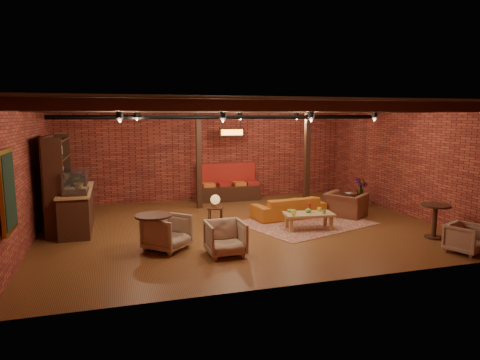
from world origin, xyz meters
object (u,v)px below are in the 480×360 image
object	(u,v)px
sofa	(289,207)
armchair_right	(346,201)
side_table_lamp	(215,202)
plant_tall	(362,164)
armchair_a	(167,231)
armchair_far	(465,237)
side_table_book	(347,195)
round_table_left	(154,227)
coffee_table	(308,215)
round_table_right	(435,216)
armchair_b	(225,236)

from	to	relation	value
sofa	armchair_right	distance (m)	1.68
side_table_lamp	plant_tall	xyz separation A→B (m)	(5.00, 0.96, 0.75)
sofa	plant_tall	distance (m)	3.12
armchair_a	armchair_far	xyz separation A→B (m)	(6.05, -2.01, -0.08)
side_table_book	plant_tall	size ratio (longest dim) A/B	0.20
side_table_lamp	plant_tall	size ratio (longest dim) A/B	0.30
round_table_left	side_table_book	bearing A→B (deg)	22.10
sofa	coffee_table	size ratio (longest dim) A/B	1.57
coffee_table	armchair_far	world-z (taller)	armchair_far
armchair_a	plant_tall	xyz separation A→B (m)	(6.51, 2.76, 0.95)
armchair_a	round_table_right	size ratio (longest dim) A/B	1.03
armchair_far	plant_tall	bearing A→B (deg)	61.70
round_table_right	plant_tall	world-z (taller)	plant_tall
armchair_far	side_table_book	bearing A→B (deg)	70.58
sofa	coffee_table	xyz separation A→B (m)	(-0.02, -1.30, 0.08)
side_table_lamp	round_table_left	size ratio (longest dim) A/B	1.00
armchair_a	armchair_far	world-z (taller)	armchair_a
coffee_table	armchair_right	world-z (taller)	armchair_right
side_table_lamp	armchair_right	bearing A→B (deg)	-2.33
armchair_b	armchair_a	bearing A→B (deg)	147.34
round_table_left	coffee_table	bearing A→B (deg)	10.54
armchair_right	armchair_far	distance (m)	3.73
armchair_b	plant_tall	distance (m)	6.46
side_table_lamp	armchair_right	size ratio (longest dim) A/B	0.77
sofa	armchair_b	bearing A→B (deg)	38.12
side_table_book	armchair_far	xyz separation A→B (m)	(0.26, -4.40, -0.14)
round_table_left	armchair_a	distance (m)	0.32
side_table_lamp	round_table_left	xyz separation A→B (m)	(-1.79, -1.88, -0.07)
coffee_table	armchair_b	size ratio (longest dim) A/B	1.67
plant_tall	round_table_left	bearing A→B (deg)	-157.32
coffee_table	armchair_a	bearing A→B (deg)	-169.82
sofa	round_table_left	bearing A→B (deg)	19.32
side_table_book	armchair_far	world-z (taller)	armchair_far
round_table_left	armchair_right	size ratio (longest dim) A/B	0.78
armchair_a	armchair_b	size ratio (longest dim) A/B	1.06
round_table_right	armchair_a	bearing A→B (deg)	171.70
sofa	armchair_b	size ratio (longest dim) A/B	2.62
round_table_left	armchair_far	xyz separation A→B (m)	(6.33, -1.93, -0.21)
armchair_b	armchair_right	bearing A→B (deg)	27.66
armchair_right	side_table_book	xyz separation A→B (m)	(0.45, 0.74, 0.02)
armchair_right	coffee_table	bearing A→B (deg)	84.43
armchair_b	armchair_right	distance (m)	4.81
armchair_right	armchair_a	bearing A→B (deg)	70.91
armchair_a	round_table_right	xyz separation A→B (m)	(6.21, -0.91, 0.12)
armchair_b	plant_tall	xyz separation A→B (m)	(5.38, 3.45, 0.98)
round_table_left	armchair_right	world-z (taller)	armchair_right
armchair_right	side_table_book	size ratio (longest dim) A/B	1.95
side_table_book	round_table_right	world-z (taller)	round_table_right
round_table_left	round_table_right	world-z (taller)	round_table_left
coffee_table	sofa	bearing A→B (deg)	89.09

